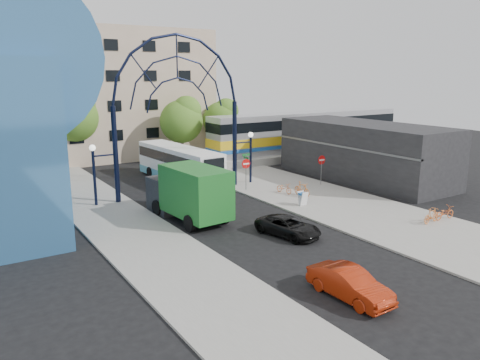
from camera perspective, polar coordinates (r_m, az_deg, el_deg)
ground at (r=25.59m, az=6.72°, el=-8.27°), size 120.00×120.00×0.00m
sidewalk_east at (r=33.55m, az=12.95°, el=-3.28°), size 8.00×56.00×0.12m
plaza_west at (r=27.42m, az=-12.20°, el=-6.89°), size 5.00×50.00×0.12m
gateway_arch at (r=35.77m, az=-7.61°, el=11.71°), size 13.64×0.44×12.10m
stop_sign at (r=37.09m, az=0.74°, el=1.64°), size 0.80×0.07×2.50m
do_not_enter_sign at (r=39.34m, az=9.91°, el=2.07°), size 0.76×0.07×2.48m
street_name_sign at (r=37.78m, az=0.74°, el=2.06°), size 0.70×0.70×2.80m
sandwich_board at (r=33.16m, az=7.66°, el=-2.03°), size 0.55×0.61×0.99m
commercial_block_east at (r=42.76m, az=14.89°, el=3.40°), size 6.00×16.00×5.00m
apartment_block at (r=56.07m, az=-15.07°, el=10.15°), size 20.00×12.10×14.00m
train_platform at (r=54.33m, az=8.28°, el=3.37°), size 32.00×5.00×0.80m
train_car at (r=53.98m, az=8.36°, el=5.99°), size 25.10×3.05×4.20m
tree_north_a at (r=49.38m, az=-7.01°, el=7.40°), size 4.48×4.48×7.00m
tree_north_b at (r=49.73m, az=-19.61°, el=7.56°), size 5.12×5.12×8.00m
tree_north_c at (r=54.00m, az=-2.17°, el=7.58°), size 4.16×4.16×6.50m
city_bus at (r=40.80m, az=-7.42°, el=1.98°), size 3.17×11.17×3.03m
green_truck at (r=30.07m, az=-6.37°, el=-1.53°), size 3.09×7.15×3.53m
black_suv at (r=27.28m, az=5.90°, el=-5.65°), size 2.67×4.33×1.12m
red_sedan at (r=20.41m, az=13.21°, el=-12.23°), size 1.47×3.94×1.29m
bike_near_a at (r=36.48m, az=5.40°, el=-0.98°), size 0.75×1.57×0.79m
bike_near_b at (r=35.71m, az=7.57°, el=-1.11°), size 0.54×1.78×1.07m
bike_far_a at (r=32.51m, az=23.67°, el=-3.67°), size 1.68×0.70×0.86m
bike_far_b at (r=31.39m, az=22.31°, el=-4.03°), size 1.61×0.59×0.95m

